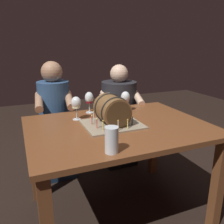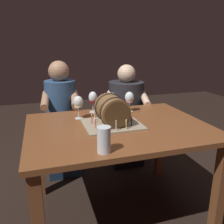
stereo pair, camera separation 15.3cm
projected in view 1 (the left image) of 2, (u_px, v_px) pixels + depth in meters
The scene contains 10 objects.
ground_plane at pixel (118, 210), 1.95m from camera, with size 8.00×8.00×0.00m, color black.
dining_table at pixel (118, 138), 1.77m from camera, with size 1.32×0.98×0.76m.
barrel_cake at pixel (112, 112), 1.71m from camera, with size 0.42×0.36×0.23m.
wine_glass_red at pixel (89, 99), 2.01m from camera, with size 0.07×0.07×0.18m.
wine_glass_white at pixel (76, 103), 1.82m from camera, with size 0.08×0.08×0.19m.
wine_glass_rose at pixel (125, 98), 2.06m from camera, with size 0.08×0.08×0.18m.
beer_pint at pixel (112, 141), 1.28m from camera, with size 0.08×0.08×0.15m.
menu_card at pixel (104, 102), 2.07m from camera, with size 0.11×0.01×0.16m, color silver.
person_seated_left at pixel (56, 127), 2.35m from camera, with size 0.37×0.47×1.18m.
person_seated_right at pixel (119, 118), 2.60m from camera, with size 0.48×0.55×1.13m.
Camera 1 is at (-0.67, -1.50, 1.34)m, focal length 37.58 mm.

